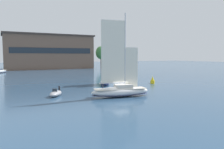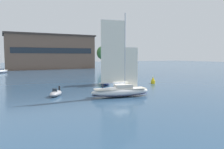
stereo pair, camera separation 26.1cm
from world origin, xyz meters
name	(u,v)px [view 1 (the left image)]	position (x,y,z in m)	size (l,w,h in m)	color
ground_plane	(120,97)	(0.00, 0.00, 0.00)	(400.00, 400.00, 0.00)	#2D4C6B
waterfront_building	(49,52)	(5.57, 84.70, 8.64)	(43.62, 18.84, 17.22)	brown
tree_shore_center	(101,53)	(31.34, 76.87, 8.18)	(5.68, 5.68, 11.68)	#4C3828
sailboat_main	(121,90)	(0.01, 0.00, 1.06)	(10.03, 4.28, 13.35)	silver
sailboat_moored_near_marina	(105,81)	(4.15, 14.64, 0.83)	(5.15, 7.33, 9.94)	navy
sailboat_moored_mid_channel	(115,68)	(33.92, 65.70, 0.58)	(2.07, 6.29, 8.54)	silver
motor_tender	(56,93)	(-9.27, 5.10, 0.46)	(3.27, 3.92, 1.42)	#99999E
channel_buoy	(153,80)	(15.03, 11.09, 0.72)	(1.00, 1.00, 1.83)	yellow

